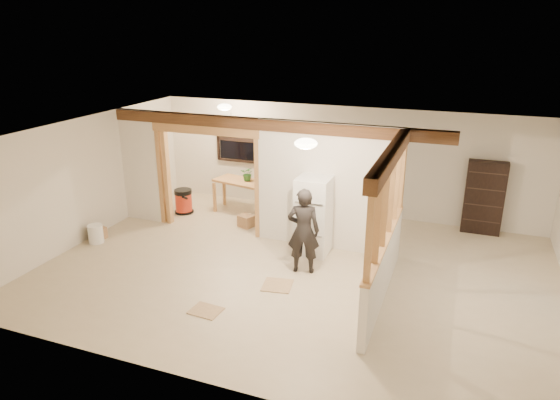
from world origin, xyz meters
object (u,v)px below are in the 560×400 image
at_px(refrigerator, 313,216).
at_px(woman, 303,231).
at_px(shop_vac, 184,201).
at_px(bookshelf, 484,198).
at_px(work_table, 240,196).

height_order(refrigerator, woman, woman).
distance_m(refrigerator, woman, 0.82).
relative_size(woman, shop_vac, 2.69).
bearing_deg(bookshelf, woman, -134.69).
bearing_deg(work_table, bookshelf, 18.56).
relative_size(refrigerator, shop_vac, 2.61).
relative_size(refrigerator, woman, 0.97).
bearing_deg(refrigerator, bookshelf, 35.87).
relative_size(woman, work_table, 1.29).
height_order(refrigerator, bookshelf, bookshelf).
relative_size(refrigerator, bookshelf, 0.97).
xyz_separation_m(woman, bookshelf, (2.99, 3.03, 0.00)).
height_order(refrigerator, work_table, refrigerator).
bearing_deg(woman, shop_vac, -39.28).
relative_size(woman, bookshelf, 1.00).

